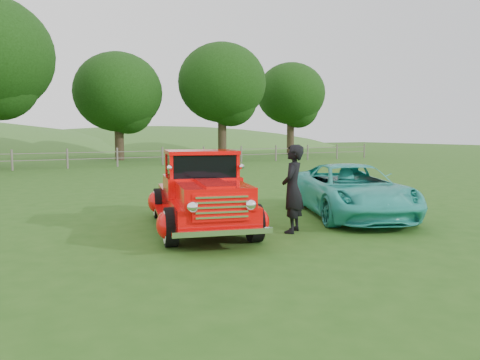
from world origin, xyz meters
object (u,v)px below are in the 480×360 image
red_pickup (201,194)px  man (293,189)px  tree_near_east (118,92)px  teal_sedan (351,190)px  tree_mid_east (222,83)px  tree_far_east (291,94)px

red_pickup → man: bearing=-24.8°
tree_near_east → red_pickup: 27.87m
teal_sedan → tree_mid_east: bearing=92.7°
tree_near_east → teal_sedan: bearing=-92.5°
tree_far_east → teal_sedan: bearing=-122.6°
tree_near_east → tree_far_east: tree_far_east is taller
tree_near_east → tree_mid_east: bearing=-14.0°
tree_mid_east → man: size_ratio=4.92×
red_pickup → teal_sedan: (4.08, -0.44, -0.12)m
tree_near_east → red_pickup: tree_near_east is taller
teal_sedan → man: (-2.50, -0.89, 0.28)m
tree_near_east → red_pickup: (-5.29, -27.00, -4.45)m
teal_sedan → man: bearing=-137.7°
red_pickup → man: 2.07m
tree_far_east → red_pickup: 36.15m
tree_near_east → man: bearing=-97.5°
tree_far_east → man: bearing=-125.2°
tree_near_east → tree_far_east: bearing=3.4°
tree_near_east → man: size_ratio=4.34×
tree_far_east → red_pickup: bearing=-128.5°
tree_near_east → man: (-3.71, -28.33, -4.29)m
tree_mid_east → tree_far_east: size_ratio=1.07×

